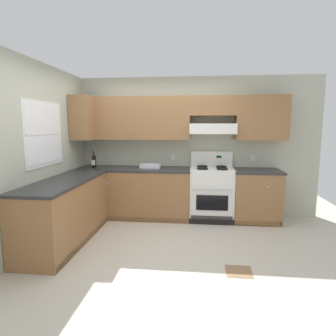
# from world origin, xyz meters

# --- Properties ---
(ground_plane) EXTENTS (7.04, 7.04, 0.00)m
(ground_plane) POSITION_xyz_m (0.00, 0.00, 0.00)
(ground_plane) COLOR beige
(floor_accent_tile) EXTENTS (0.30, 0.30, 0.01)m
(floor_accent_tile) POSITION_xyz_m (1.12, -0.63, 0.00)
(floor_accent_tile) COLOR olive
(floor_accent_tile) RESTS_ON ground_plane
(wall_back) EXTENTS (4.68, 0.57, 2.55)m
(wall_back) POSITION_xyz_m (0.40, 1.53, 1.48)
(wall_back) COLOR #B7BAA3
(wall_back) RESTS_ON ground_plane
(wall_left) EXTENTS (0.47, 4.00, 2.55)m
(wall_left) POSITION_xyz_m (-1.59, 0.23, 1.34)
(wall_left) COLOR #B7BAA3
(wall_left) RESTS_ON ground_plane
(counter_back_run) EXTENTS (3.60, 0.65, 0.91)m
(counter_back_run) POSITION_xyz_m (0.09, 1.24, 0.45)
(counter_back_run) COLOR olive
(counter_back_run) RESTS_ON ground_plane
(counter_left_run) EXTENTS (0.63, 1.91, 0.91)m
(counter_left_run) POSITION_xyz_m (-1.24, -0.00, 0.45)
(counter_left_run) COLOR olive
(counter_left_run) RESTS_ON ground_plane
(stove) EXTENTS (0.76, 0.62, 1.20)m
(stove) POSITION_xyz_m (0.88, 1.25, 0.48)
(stove) COLOR white
(stove) RESTS_ON ground_plane
(wine_bottle) EXTENTS (0.07, 0.08, 0.33)m
(wine_bottle) POSITION_xyz_m (-1.25, 1.20, 1.04)
(wine_bottle) COLOR black
(wine_bottle) RESTS_ON counter_back_run
(bowl) EXTENTS (0.36, 0.21, 0.07)m
(bowl) POSITION_xyz_m (-0.23, 1.29, 0.93)
(bowl) COLOR silver
(bowl) RESTS_ON counter_back_run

